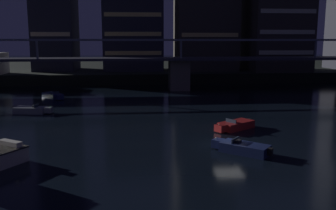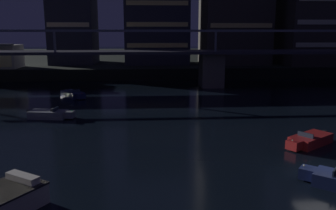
{
  "view_description": "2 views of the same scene",
  "coord_description": "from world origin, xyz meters",
  "views": [
    {
      "loc": [
        -8.23,
        -30.64,
        9.17
      ],
      "look_at": [
        -4.18,
        13.87,
        1.28
      ],
      "focal_mm": 39.37,
      "sensor_mm": 36.0,
      "label": 1
    },
    {
      "loc": [
        -11.24,
        -20.39,
        9.06
      ],
      "look_at": [
        -8.93,
        13.13,
        2.0
      ],
      "focal_mm": 37.36,
      "sensor_mm": 36.0,
      "label": 2
    }
  ],
  "objects": [
    {
      "name": "speedboat_near_right",
      "position": [
        -21.23,
        28.83,
        0.41
      ],
      "size": [
        4.08,
        4.64,
        1.16
      ],
      "color": "#19234C",
      "rests_on": "ground"
    },
    {
      "name": "tower_east_tall",
      "position": [
        24.37,
        53.53,
        13.19
      ],
      "size": [
        13.17,
        13.98,
        22.29
      ],
      "color": "#38332D",
      "rests_on": "far_riverbank"
    },
    {
      "name": "tower_west_tall",
      "position": [
        -8.42,
        56.65,
        12.73
      ],
      "size": [
        13.45,
        10.26,
        21.36
      ],
      "color": "#282833",
      "rests_on": "far_riverbank"
    },
    {
      "name": "speedboat_mid_right",
      "position": [
        2.11,
        5.96,
        0.41
      ],
      "size": [
        4.76,
        3.86,
        1.16
      ],
      "color": "maroon",
      "rests_on": "ground"
    },
    {
      "name": "speedboat_mid_left",
      "position": [
        -21.32,
        16.68,
        0.41
      ],
      "size": [
        5.23,
        2.44,
        1.16
      ],
      "color": "gray",
      "rests_on": "ground"
    },
    {
      "name": "river_bridge",
      "position": [
        0.0,
        37.32,
        4.6
      ],
      "size": [
        104.87,
        6.4,
        9.38
      ],
      "color": "#605B51",
      "rests_on": "ground"
    },
    {
      "name": "far_riverbank",
      "position": [
        0.0,
        85.32,
        1.1
      ],
      "size": [
        240.0,
        80.0,
        2.2
      ],
      "primitive_type": "cube",
      "color": "black",
      "rests_on": "ground"
    },
    {
      "name": "ground_plane",
      "position": [
        0.0,
        0.0,
        0.0
      ],
      "size": [
        400.0,
        400.0,
        0.0
      ],
      "primitive_type": "plane",
      "color": "black"
    },
    {
      "name": "speedboat_near_center",
      "position": [
        0.52,
        -2.06,
        0.41
      ],
      "size": [
        4.58,
        4.16,
        1.16
      ],
      "color": "#19234C",
      "rests_on": "ground"
    }
  ]
}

